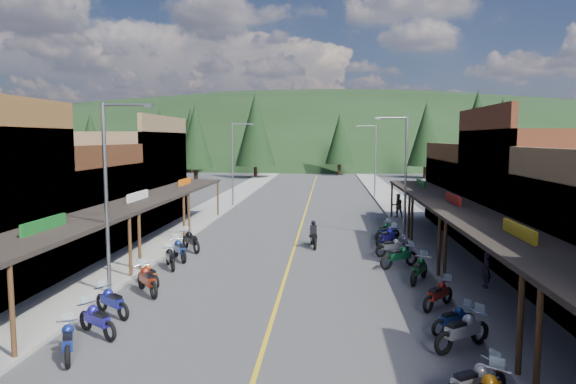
% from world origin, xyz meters
% --- Properties ---
extents(ground, '(220.00, 220.00, 0.00)m').
position_xyz_m(ground, '(0.00, 0.00, 0.00)').
color(ground, '#38383A').
rests_on(ground, ground).
extents(centerline, '(0.15, 90.00, 0.01)m').
position_xyz_m(centerline, '(0.00, 20.00, 0.01)').
color(centerline, gold).
rests_on(centerline, ground).
extents(sidewalk_west, '(3.40, 94.00, 0.15)m').
position_xyz_m(sidewalk_west, '(-8.70, 20.00, 0.07)').
color(sidewalk_west, gray).
rests_on(sidewalk_west, ground).
extents(sidewalk_east, '(3.40, 94.00, 0.15)m').
position_xyz_m(sidewalk_east, '(8.70, 20.00, 0.07)').
color(sidewalk_east, gray).
rests_on(sidewalk_east, ground).
extents(shop_west_2, '(10.90, 9.00, 6.20)m').
position_xyz_m(shop_west_2, '(-13.75, 1.70, 2.53)').
color(shop_west_2, '#3F2111').
rests_on(shop_west_2, ground).
extents(shop_west_3, '(10.90, 10.20, 8.20)m').
position_xyz_m(shop_west_3, '(-13.78, 11.30, 3.52)').
color(shop_west_3, brown).
rests_on(shop_west_3, ground).
extents(shop_east_2, '(10.90, 9.00, 8.20)m').
position_xyz_m(shop_east_2, '(13.78, 1.70, 3.52)').
color(shop_east_2, '#562B19').
rests_on(shop_east_2, ground).
extents(shop_east_3, '(10.90, 10.20, 6.20)m').
position_xyz_m(shop_east_3, '(13.75, 11.30, 2.53)').
color(shop_east_3, '#4C2D16').
rests_on(shop_east_3, ground).
extents(streetlight_0, '(2.16, 0.18, 8.00)m').
position_xyz_m(streetlight_0, '(-6.95, -6.00, 4.46)').
color(streetlight_0, gray).
rests_on(streetlight_0, ground).
extents(streetlight_1, '(2.16, 0.18, 8.00)m').
position_xyz_m(streetlight_1, '(-6.95, 22.00, 4.46)').
color(streetlight_1, gray).
rests_on(streetlight_1, ground).
extents(streetlight_2, '(2.16, 0.18, 8.00)m').
position_xyz_m(streetlight_2, '(6.95, 8.00, 4.46)').
color(streetlight_2, gray).
rests_on(streetlight_2, ground).
extents(streetlight_3, '(2.16, 0.18, 8.00)m').
position_xyz_m(streetlight_3, '(6.95, 30.00, 4.46)').
color(streetlight_3, gray).
rests_on(streetlight_3, ground).
extents(ridge_hill, '(310.00, 140.00, 60.00)m').
position_xyz_m(ridge_hill, '(0.00, 135.00, 0.00)').
color(ridge_hill, black).
rests_on(ridge_hill, ground).
extents(pine_0, '(5.04, 5.04, 11.00)m').
position_xyz_m(pine_0, '(-40.00, 62.00, 6.48)').
color(pine_0, black).
rests_on(pine_0, ground).
extents(pine_1, '(5.88, 5.88, 12.50)m').
position_xyz_m(pine_1, '(-24.00, 70.00, 7.24)').
color(pine_1, black).
rests_on(pine_1, ground).
extents(pine_2, '(6.72, 6.72, 14.00)m').
position_xyz_m(pine_2, '(-10.00, 58.00, 7.99)').
color(pine_2, black).
rests_on(pine_2, ground).
extents(pine_3, '(5.04, 5.04, 11.00)m').
position_xyz_m(pine_3, '(4.00, 66.00, 6.48)').
color(pine_3, black).
rests_on(pine_3, ground).
extents(pine_4, '(5.88, 5.88, 12.50)m').
position_xyz_m(pine_4, '(18.00, 60.00, 7.24)').
color(pine_4, black).
rests_on(pine_4, ground).
extents(pine_5, '(6.72, 6.72, 14.00)m').
position_xyz_m(pine_5, '(34.00, 72.00, 7.99)').
color(pine_5, black).
rests_on(pine_5, ground).
extents(pine_7, '(5.88, 5.88, 12.50)m').
position_xyz_m(pine_7, '(-32.00, 76.00, 7.24)').
color(pine_7, black).
rests_on(pine_7, ground).
extents(pine_8, '(4.48, 4.48, 10.00)m').
position_xyz_m(pine_8, '(-22.00, 40.00, 5.98)').
color(pine_8, black).
rests_on(pine_8, ground).
extents(pine_9, '(4.93, 4.93, 10.80)m').
position_xyz_m(pine_9, '(24.00, 45.00, 6.38)').
color(pine_9, black).
rests_on(pine_9, ground).
extents(pine_10, '(5.38, 5.38, 11.60)m').
position_xyz_m(pine_10, '(-18.00, 50.00, 6.78)').
color(pine_10, black).
rests_on(pine_10, ground).
extents(pine_11, '(5.82, 5.82, 12.40)m').
position_xyz_m(pine_11, '(20.00, 38.00, 7.19)').
color(pine_11, black).
rests_on(pine_11, ground).
extents(bike_west_2, '(1.52, 2.14, 1.17)m').
position_xyz_m(bike_west_2, '(-5.73, -12.06, 0.59)').
color(bike_west_2, navy).
rests_on(bike_west_2, ground).
extents(bike_west_3, '(2.14, 1.82, 1.22)m').
position_xyz_m(bike_west_3, '(-5.63, -10.32, 0.61)').
color(bike_west_3, navy).
rests_on(bike_west_3, ground).
extents(bike_west_4, '(2.12, 1.83, 1.21)m').
position_xyz_m(bike_west_4, '(-5.95, -8.41, 0.60)').
color(bike_west_4, navy).
rests_on(bike_west_4, ground).
extents(bike_west_5, '(2.04, 2.35, 1.34)m').
position_xyz_m(bike_west_5, '(-5.58, -5.69, 0.67)').
color(bike_west_5, maroon).
rests_on(bike_west_5, ground).
extents(bike_west_6, '(1.71, 1.79, 1.06)m').
position_xyz_m(bike_west_6, '(-5.94, -4.39, 0.53)').
color(bike_west_6, '#AF440C').
rests_on(bike_west_6, ground).
extents(bike_west_7, '(1.53, 2.13, 1.17)m').
position_xyz_m(bike_west_7, '(-5.93, -1.40, 0.58)').
color(bike_west_7, black).
rests_on(bike_west_7, ground).
extents(bike_west_8, '(1.81, 2.32, 1.29)m').
position_xyz_m(bike_west_8, '(-5.97, 0.35, 0.64)').
color(bike_west_8, navy).
rests_on(bike_west_8, ground).
extents(bike_west_9, '(2.06, 2.34, 1.34)m').
position_xyz_m(bike_west_9, '(-5.97, 2.62, 0.67)').
color(bike_west_9, black).
rests_on(bike_west_9, ground).
extents(bike_east_2, '(2.21, 1.70, 1.22)m').
position_xyz_m(bike_east_2, '(5.59, -13.86, 0.61)').
color(bike_east_2, gray).
rests_on(bike_east_2, ground).
extents(bike_east_3, '(2.32, 1.96, 1.32)m').
position_xyz_m(bike_east_3, '(6.19, -10.51, 0.66)').
color(bike_east_3, '#929397').
rests_on(bike_east_3, ground).
extents(bike_east_4, '(1.92, 1.52, 1.07)m').
position_xyz_m(bike_east_4, '(6.25, -9.18, 0.53)').
color(bike_east_4, navy).
rests_on(bike_east_4, ground).
extents(bike_east_5, '(1.88, 2.05, 1.20)m').
position_xyz_m(bike_east_5, '(6.27, -6.58, 0.60)').
color(bike_east_5, maroon).
rests_on(bike_east_5, ground).
extents(bike_east_6, '(1.67, 2.36, 1.29)m').
position_xyz_m(bike_east_6, '(6.18, -2.92, 0.64)').
color(bike_east_6, '#0D451C').
rests_on(bike_east_6, ground).
extents(bike_east_7, '(2.34, 1.88, 1.31)m').
position_xyz_m(bike_east_7, '(5.62, -0.37, 0.66)').
color(bike_east_7, '#0C3E22').
rests_on(bike_east_7, ground).
extents(bike_east_8, '(2.16, 1.52, 1.18)m').
position_xyz_m(bike_east_8, '(5.59, 2.21, 0.59)').
color(bike_east_8, gray).
rests_on(bike_east_8, ground).
extents(bike_east_9, '(2.03, 2.32, 1.33)m').
position_xyz_m(bike_east_9, '(5.60, 4.66, 0.66)').
color(bike_east_9, navy).
rests_on(bike_east_9, ground).
extents(bike_east_10, '(2.02, 1.77, 1.16)m').
position_xyz_m(bike_east_10, '(5.81, 6.51, 0.58)').
color(bike_east_10, navy).
rests_on(bike_east_10, ground).
extents(bike_east_11, '(1.67, 2.24, 1.23)m').
position_xyz_m(bike_east_11, '(5.68, 7.28, 0.62)').
color(bike_east_11, '#0D4527').
rests_on(bike_east_11, ground).
extents(rider_on_bike, '(1.04, 2.29, 1.69)m').
position_xyz_m(rider_on_bike, '(1.14, 4.23, 0.68)').
color(rider_on_bike, black).
rests_on(rider_on_bike, ground).
extents(pedestrian_east_a, '(0.42, 0.60, 1.57)m').
position_xyz_m(pedestrian_east_a, '(8.80, -4.09, 0.93)').
color(pedestrian_east_a, '#291E2D').
rests_on(pedestrian_east_a, sidewalk_east).
extents(pedestrian_east_b, '(1.02, 0.71, 1.92)m').
position_xyz_m(pedestrian_east_b, '(7.67, 15.77, 1.11)').
color(pedestrian_east_b, brown).
rests_on(pedestrian_east_b, sidewalk_east).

